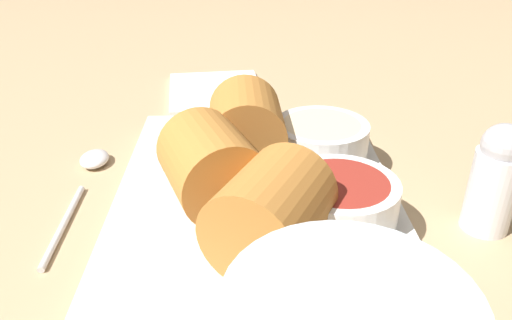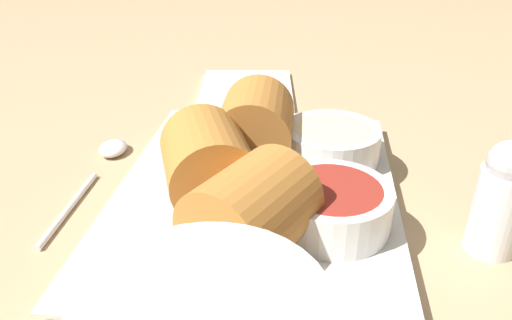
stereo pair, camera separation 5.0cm
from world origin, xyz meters
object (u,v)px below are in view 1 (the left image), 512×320
Objects in this scene: serving_plate at (256,196)px; dipping_bowl_far at (321,138)px; napkin at (216,91)px; salt_shaker at (495,179)px; spoon at (89,171)px; dipping_bowl_near at (340,199)px.

dipping_bowl_far is (-5.52, 5.80, 2.38)cm from serving_plate.
salt_shaker is at bearing 36.91° from napkin.
spoon is at bearing -108.89° from serving_plate.
dipping_bowl_far is 21.88cm from napkin.
dipping_bowl_far is 0.57× the size of napkin.
napkin is (-24.73, -4.29, -0.46)cm from serving_plate.
dipping_bowl_near is at bearing -86.42° from salt_shaker.
spoon is (0.55, -20.31, -2.63)cm from dipping_bowl_far.
dipping_bowl_near is 0.50× the size of spoon.
dipping_bowl_far reaches higher than napkin.
dipping_bowl_near is 22.36cm from spoon.
salt_shaker reaches higher than serving_plate.
spoon is (-9.09, -20.26, -2.63)cm from dipping_bowl_near.
serving_plate is at bearing 71.11° from spoon.
spoon is at bearing -104.98° from salt_shaker.
dipping_bowl_far is (-9.64, 0.05, 0.00)cm from dipping_bowl_near.
napkin is at bearing 152.64° from spoon.
dipping_bowl_far is 0.98× the size of salt_shaker.
serving_plate is at bearing 9.84° from napkin.
salt_shaker reaches higher than spoon.
serving_plate is 25.10cm from napkin.
salt_shaker is (8.40, 31.38, 3.66)cm from spoon.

